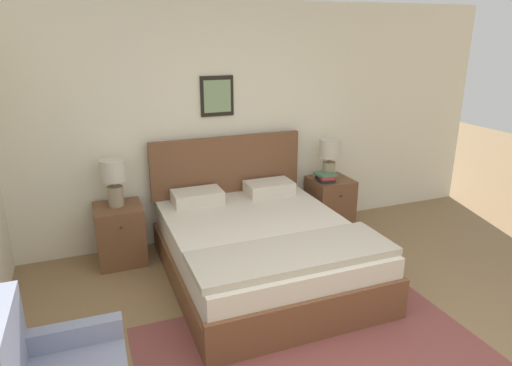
# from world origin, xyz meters

# --- Properties ---
(wall_back) EXTENTS (6.87, 0.09, 2.60)m
(wall_back) POSITION_xyz_m (-0.00, 2.98, 1.30)
(wall_back) COLOR beige
(wall_back) RESTS_ON ground_plane
(area_rug_main) EXTENTS (2.55, 1.69, 0.01)m
(area_rug_main) POSITION_xyz_m (-0.02, 0.61, 0.00)
(area_rug_main) COLOR brown
(area_rug_main) RESTS_ON ground_plane
(bed) EXTENTS (1.72, 2.13, 1.18)m
(bed) POSITION_xyz_m (0.03, 1.85, 0.30)
(bed) COLOR brown
(bed) RESTS_ON ground_plane
(nightstand_near_window) EXTENTS (0.47, 0.49, 0.61)m
(nightstand_near_window) POSITION_xyz_m (-1.20, 2.67, 0.30)
(nightstand_near_window) COLOR brown
(nightstand_near_window) RESTS_ON ground_plane
(nightstand_by_door) EXTENTS (0.47, 0.49, 0.61)m
(nightstand_by_door) POSITION_xyz_m (1.26, 2.67, 0.30)
(nightstand_by_door) COLOR brown
(nightstand_by_door) RESTS_ON ground_plane
(table_lamp_near_window) EXTENTS (0.25, 0.25, 0.48)m
(table_lamp_near_window) POSITION_xyz_m (-1.20, 2.70, 0.91)
(table_lamp_near_window) COLOR gray
(table_lamp_near_window) RESTS_ON nightstand_near_window
(table_lamp_by_door) EXTENTS (0.25, 0.25, 0.48)m
(table_lamp_by_door) POSITION_xyz_m (1.24, 2.70, 0.91)
(table_lamp_by_door) COLOR gray
(table_lamp_by_door) RESTS_ON nightstand_by_door
(book_thick_bottom) EXTENTS (0.19, 0.23, 0.04)m
(book_thick_bottom) POSITION_xyz_m (1.16, 2.62, 0.63)
(book_thick_bottom) COLOR #232328
(book_thick_bottom) RESTS_ON nightstand_by_door
(book_hardcover_middle) EXTENTS (0.19, 0.26, 0.03)m
(book_hardcover_middle) POSITION_xyz_m (1.16, 2.62, 0.67)
(book_hardcover_middle) COLOR #B7332D
(book_hardcover_middle) RESTS_ON book_thick_bottom
(book_novel_upper) EXTENTS (0.23, 0.23, 0.03)m
(book_novel_upper) POSITION_xyz_m (1.16, 2.62, 0.69)
(book_novel_upper) COLOR #4C7551
(book_novel_upper) RESTS_ON book_hardcover_middle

